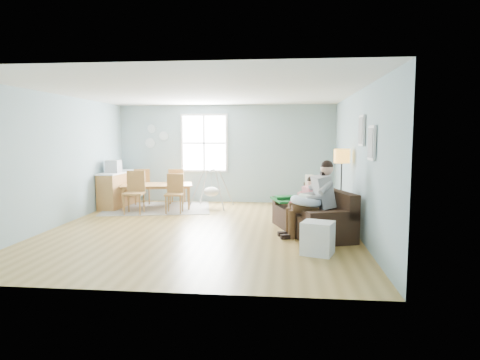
# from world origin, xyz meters

# --- Properties ---
(room) EXTENTS (8.40, 9.40, 3.90)m
(room) POSITION_xyz_m (0.00, 0.00, 2.42)
(room) COLOR olive
(window) EXTENTS (1.32, 0.08, 1.62)m
(window) POSITION_xyz_m (-0.60, 3.46, 1.65)
(window) COLOR silver
(window) RESTS_ON room
(pictures) EXTENTS (0.05, 1.34, 0.74)m
(pictures) POSITION_xyz_m (2.97, -1.05, 1.85)
(pictures) COLOR silver
(pictures) RESTS_ON room
(wall_plates) EXTENTS (0.67, 0.02, 0.66)m
(wall_plates) POSITION_xyz_m (-2.00, 3.47, 1.83)
(wall_plates) COLOR #9EB5BD
(wall_plates) RESTS_ON room
(sofa) EXTENTS (1.54, 2.30, 0.86)m
(sofa) POSITION_xyz_m (2.21, -0.12, 0.30)
(sofa) COLOR black
(sofa) RESTS_ON room
(green_throw) EXTENTS (1.15, 1.03, 0.04)m
(green_throw) POSITION_xyz_m (1.90, 0.52, 0.54)
(green_throw) COLOR #155D23
(green_throw) RESTS_ON sofa
(beige_pillow) EXTENTS (0.36, 0.54, 0.52)m
(beige_pillow) POSITION_xyz_m (2.24, 0.47, 0.79)
(beige_pillow) COLOR tan
(beige_pillow) RESTS_ON sofa
(father) EXTENTS (1.07, 0.62, 1.41)m
(father) POSITION_xyz_m (2.18, -0.45, 0.75)
(father) COLOR gray
(father) RESTS_ON sofa
(nursing_pillow) EXTENTS (0.73, 0.71, 0.23)m
(nursing_pillow) POSITION_xyz_m (2.03, -0.50, 0.67)
(nursing_pillow) COLOR #C8E0FB
(nursing_pillow) RESTS_ON father
(infant) EXTENTS (0.28, 0.34, 0.13)m
(infant) POSITION_xyz_m (2.01, -0.48, 0.74)
(infant) COLOR white
(infant) RESTS_ON nursing_pillow
(toddler) EXTENTS (0.58, 0.45, 0.85)m
(toddler) POSITION_xyz_m (2.07, 0.05, 0.72)
(toddler) COLOR white
(toddler) RESTS_ON sofa
(floor_lamp) EXTENTS (0.32, 0.32, 1.59)m
(floor_lamp) POSITION_xyz_m (2.78, 0.49, 1.32)
(floor_lamp) COLOR black
(floor_lamp) RESTS_ON room
(storage_cube) EXTENTS (0.58, 0.55, 0.52)m
(storage_cube) POSITION_xyz_m (2.15, -1.64, 0.26)
(storage_cube) COLOR white
(storage_cube) RESTS_ON room
(rug) EXTENTS (2.97, 2.47, 0.01)m
(rug) POSITION_xyz_m (-1.60, 2.24, 0.01)
(rug) COLOR gray
(rug) RESTS_ON room
(dining_table) EXTENTS (1.94, 1.35, 0.62)m
(dining_table) POSITION_xyz_m (-1.60, 2.24, 0.31)
(dining_table) COLOR olive
(dining_table) RESTS_ON rug
(chair_sw) EXTENTS (0.49, 0.49, 1.02)m
(chair_sw) POSITION_xyz_m (-1.93, 1.52, 0.59)
(chair_sw) COLOR #966233
(chair_sw) RESTS_ON rug
(chair_se) EXTENTS (0.46, 0.46, 0.94)m
(chair_se) POSITION_xyz_m (-1.00, 1.69, 0.53)
(chair_se) COLOR #966233
(chair_se) RESTS_ON rug
(chair_nw) EXTENTS (0.55, 0.55, 0.97)m
(chair_nw) POSITION_xyz_m (-2.18, 2.79, 0.56)
(chair_nw) COLOR #966233
(chair_nw) RESTS_ON rug
(chair_ne) EXTENTS (0.47, 0.47, 0.96)m
(chair_ne) POSITION_xyz_m (-1.27, 2.97, 0.55)
(chair_ne) COLOR #966233
(chair_ne) RESTS_ON rug
(counter) EXTENTS (0.58, 1.67, 0.92)m
(counter) POSITION_xyz_m (-2.70, 2.45, 0.47)
(counter) COLOR olive
(counter) RESTS_ON room
(monitor) EXTENTS (0.34, 0.32, 0.32)m
(monitor) POSITION_xyz_m (-2.71, 2.13, 1.08)
(monitor) COLOR #A2A2A7
(monitor) RESTS_ON counter
(baby_swing) EXTENTS (1.07, 1.09, 0.98)m
(baby_swing) POSITION_xyz_m (-0.23, 2.45, 0.44)
(baby_swing) COLOR #A2A2A7
(baby_swing) RESTS_ON room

